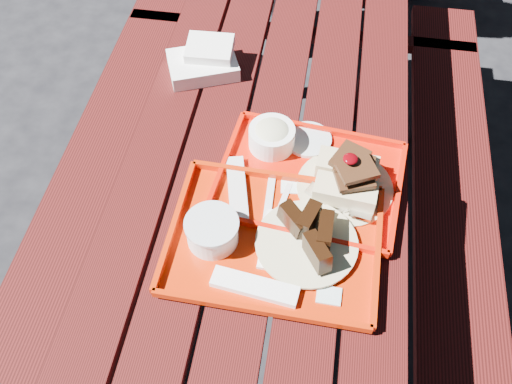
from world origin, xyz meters
The scene contains 5 objects.
ground centered at (0.00, 0.00, 0.00)m, with size 60.00×60.00×0.00m, color black.
picnic_table_near centered at (0.00, 0.00, 0.56)m, with size 1.41×2.40×0.75m.
near_tray centered at (0.12, -0.03, 0.78)m, with size 0.49×0.40×0.14m.
far_tray centered at (0.05, -0.25, 0.77)m, with size 0.50×0.39×0.08m.
white_cloth centered at (-0.23, 0.33, 0.78)m, with size 0.24×0.21×0.08m.
Camera 1 is at (0.13, -0.95, 1.90)m, focal length 40.00 mm.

